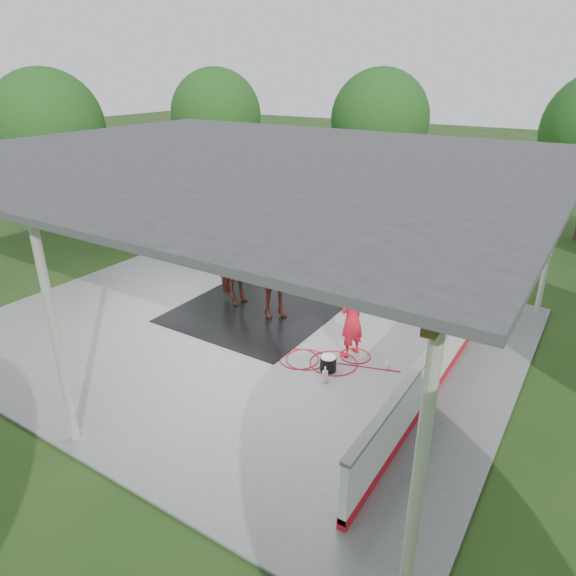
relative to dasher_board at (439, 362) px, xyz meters
The scene contains 12 objects.
ground 4.64m from the dasher_board, behind, with size 100.00×100.00×0.00m, color #1E3814.
concrete_slab 4.63m from the dasher_board, behind, with size 12.00×10.00×0.05m, color slate.
pavilion_structure 5.70m from the dasher_board, behind, with size 12.60×10.60×4.05m.
dasher_board is the anchor object (origin of this frame).
tree_belt 5.43m from the dasher_board, 168.18° to the left, with size 28.00×28.00×5.80m.
rubber_mat 4.98m from the dasher_board, behind, with size 3.65×3.42×0.03m, color black.
horse 4.99m from the dasher_board, behind, with size 1.17×2.56×2.16m, color maroon.
handler 1.97m from the dasher_board, behind, with size 0.63×0.41×1.73m, color red.
wash_bucket 2.16m from the dasher_board, 163.44° to the right, with size 0.34×0.34×0.31m.
soap_bottle_a 2.18m from the dasher_board, 151.88° to the right, with size 0.13×0.13×0.33m, color silver.
soap_bottle_b 1.15m from the dasher_board, behind, with size 0.09×0.09×0.20m, color #338CD8.
hose_coil 2.42m from the dasher_board, behind, with size 2.43×1.51×0.02m.
Camera 1 is at (6.69, -8.59, 5.73)m, focal length 32.00 mm.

